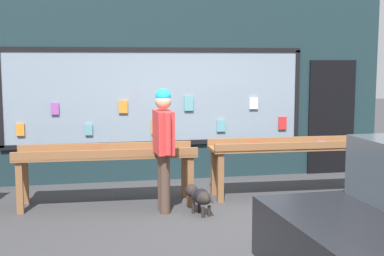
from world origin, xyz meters
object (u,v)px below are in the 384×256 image
Objects in this scene: person_browsing at (163,140)px; small_dog at (199,196)px; display_table_left at (107,158)px; display_table_right at (292,151)px.

person_browsing is 0.91m from small_dog.
small_dog is at bearing -117.22° from person_browsing.
display_table_left reaches higher than small_dog.
person_browsing is (-2.09, -0.54, 0.31)m from display_table_right.
person_browsing is at bearing -165.58° from display_table_right.
display_table_left is at bearing -179.91° from display_table_right.
display_table_right is 4.46× the size of small_dog.
small_dog is (1.22, -0.74, -0.44)m from display_table_left.
display_table_right reaches higher than display_table_left.
person_browsing is (0.76, -0.53, 0.32)m from display_table_left.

